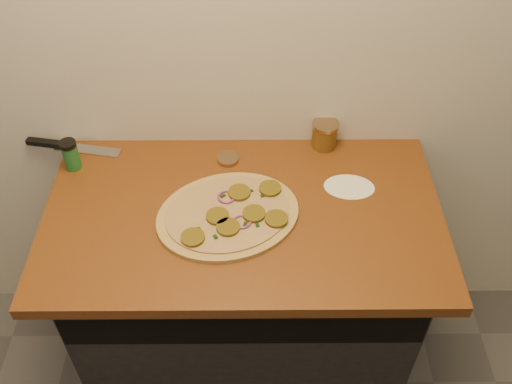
{
  "coord_description": "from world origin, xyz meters",
  "views": [
    {
      "loc": [
        0.03,
        0.25,
        2.16
      ],
      "look_at": [
        0.04,
        1.45,
        0.95
      ],
      "focal_mm": 40.0,
      "sensor_mm": 36.0,
      "label": 1
    }
  ],
  "objects_px": {
    "salsa_jar": "(325,134)",
    "spice_shaker": "(71,155)",
    "pizza": "(229,214)",
    "chefs_knife": "(65,146)"
  },
  "relations": [
    {
      "from": "salsa_jar",
      "to": "spice_shaker",
      "type": "height_order",
      "value": "spice_shaker"
    },
    {
      "from": "pizza",
      "to": "spice_shaker",
      "type": "relative_size",
      "value": 5.08
    },
    {
      "from": "salsa_jar",
      "to": "spice_shaker",
      "type": "bearing_deg",
      "value": -172.84
    },
    {
      "from": "chefs_knife",
      "to": "salsa_jar",
      "type": "height_order",
      "value": "salsa_jar"
    },
    {
      "from": "pizza",
      "to": "chefs_knife",
      "type": "height_order",
      "value": "pizza"
    },
    {
      "from": "pizza",
      "to": "chefs_knife",
      "type": "relative_size",
      "value": 1.63
    },
    {
      "from": "pizza",
      "to": "salsa_jar",
      "type": "height_order",
      "value": "salsa_jar"
    },
    {
      "from": "pizza",
      "to": "spice_shaker",
      "type": "height_order",
      "value": "spice_shaker"
    },
    {
      "from": "chefs_knife",
      "to": "spice_shaker",
      "type": "xyz_separation_m",
      "value": [
        0.05,
        -0.1,
        0.05
      ]
    },
    {
      "from": "pizza",
      "to": "spice_shaker",
      "type": "distance_m",
      "value": 0.56
    }
  ]
}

